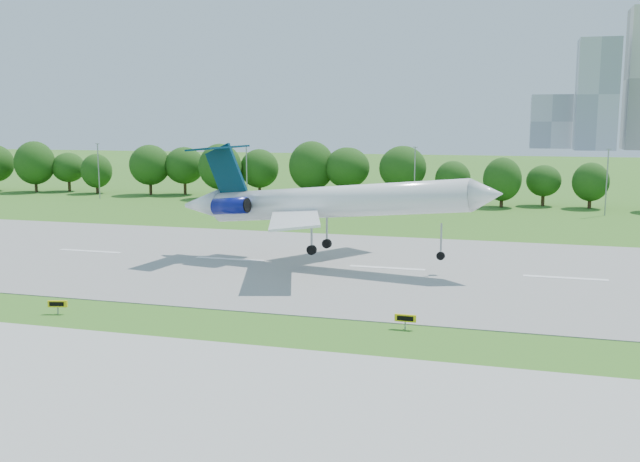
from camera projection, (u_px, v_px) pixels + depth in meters
The scene contains 9 objects.
ground at pixel (124, 311), 65.62m from camera, with size 600.00×600.00×0.00m, color #3A691B.
runway at pixel (230, 259), 89.39m from camera, with size 400.00×45.00×0.08m, color gray.
tree_line at pixel (351, 172), 152.18m from camera, with size 288.40×8.40×10.40m.
light_poles at pixel (328, 175), 143.31m from camera, with size 175.90×0.25×12.19m.
airliner at pixel (320, 201), 85.32m from camera, with size 40.96×29.48×12.92m.
taxi_sign_centre at pixel (58, 304), 64.36m from camera, with size 1.76×0.63×1.24m.
taxi_sign_right at pixel (405, 318), 59.65m from camera, with size 1.82×0.25×1.28m.
service_vehicle_a at pixel (215, 201), 148.97m from camera, with size 1.19×3.41×1.12m, color white.
service_vehicle_b at pixel (288, 205), 141.05m from camera, with size 1.53×3.81×1.30m, color white.
Camera 1 is at (34.58, -56.45, 17.45)m, focal length 40.00 mm.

